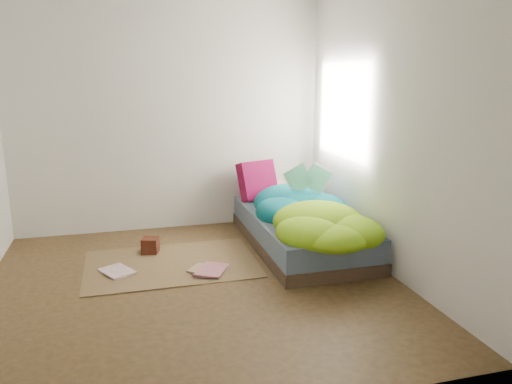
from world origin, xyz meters
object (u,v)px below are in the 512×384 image
at_px(floor_book_b, 199,269).
at_px(pillow_magenta, 258,180).
at_px(bed, 301,231).
at_px(wooden_box, 150,245).
at_px(open_book, 308,169).
at_px(floor_book_a, 106,275).

bearing_deg(floor_book_b, pillow_magenta, 83.43).
bearing_deg(bed, wooden_box, 173.41).
distance_m(open_book, wooden_box, 1.80).
bearing_deg(open_book, bed, -129.07).
xyz_separation_m(pillow_magenta, open_book, (0.36, -0.68, 0.24)).
xyz_separation_m(bed, wooden_box, (-1.54, 0.18, -0.08)).
relative_size(bed, floor_book_b, 6.02).
relative_size(pillow_magenta, floor_book_a, 1.42).
relative_size(wooden_box, floor_book_b, 0.46).
height_order(wooden_box, floor_book_a, wooden_box).
distance_m(bed, pillow_magenta, 0.90).
height_order(open_book, floor_book_a, open_book).
relative_size(floor_book_a, floor_book_b, 0.94).
bearing_deg(bed, floor_book_b, -159.68).
bearing_deg(bed, open_book, 39.27).
distance_m(open_book, floor_book_b, 1.55).
bearing_deg(floor_book_a, wooden_box, 20.90).
bearing_deg(floor_book_b, bed, 50.41).
bearing_deg(pillow_magenta, floor_book_b, -146.11).
xyz_separation_m(pillow_magenta, floor_book_b, (-0.89, -1.19, -0.54)).
bearing_deg(pillow_magenta, bed, -90.91).
relative_size(open_book, floor_book_b, 1.23).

